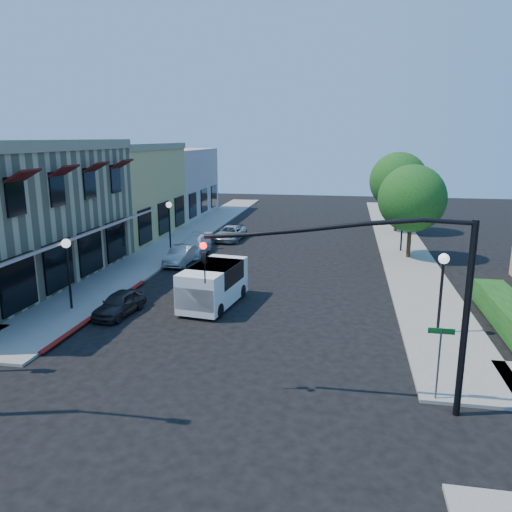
% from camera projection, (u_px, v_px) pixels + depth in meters
% --- Properties ---
extents(ground, '(120.00, 120.00, 0.00)m').
position_uv_depth(ground, '(189.00, 415.00, 15.14)').
color(ground, black).
rests_on(ground, ground).
extents(sidewalk_left, '(3.50, 50.00, 0.12)m').
position_uv_depth(sidewalk_left, '(188.00, 236.00, 42.49)').
color(sidewalk_left, gray).
rests_on(sidewalk_left, ground).
extents(sidewalk_right, '(3.50, 50.00, 0.12)m').
position_uv_depth(sidewalk_right, '(400.00, 243.00, 39.43)').
color(sidewalk_right, gray).
rests_on(sidewalk_right, ground).
extents(curb_red_strip, '(0.25, 10.00, 0.06)m').
position_uv_depth(curb_red_strip, '(103.00, 313.00, 24.00)').
color(curb_red_strip, maroon).
rests_on(curb_red_strip, ground).
extents(yellow_stucco_building, '(10.00, 12.00, 7.60)m').
position_uv_depth(yellow_stucco_building, '(106.00, 191.00, 41.84)').
color(yellow_stucco_building, '#E8C368').
rests_on(yellow_stucco_building, ground).
extents(pink_stucco_building, '(10.00, 12.00, 7.00)m').
position_uv_depth(pink_stucco_building, '(158.00, 182.00, 53.39)').
color(pink_stucco_building, '#CEAC9C').
rests_on(pink_stucco_building, ground).
extents(hedge, '(1.40, 8.00, 1.10)m').
position_uv_depth(hedge, '(510.00, 331.00, 21.71)').
color(hedge, '#144915').
rests_on(hedge, ground).
extents(street_tree_a, '(4.56, 4.56, 6.48)m').
position_uv_depth(street_tree_a, '(412.00, 198.00, 33.68)').
color(street_tree_a, '#312113').
rests_on(street_tree_a, ground).
extents(street_tree_b, '(4.94, 4.94, 7.02)m').
position_uv_depth(street_tree_b, '(398.00, 181.00, 43.17)').
color(street_tree_b, '#312113').
rests_on(street_tree_b, ground).
extents(signal_mast_arm, '(8.01, 0.39, 6.00)m').
position_uv_depth(signal_mast_arm, '(392.00, 282.00, 14.60)').
color(signal_mast_arm, black).
rests_on(signal_mast_arm, ground).
extents(street_name_sign, '(0.80, 0.06, 2.50)m').
position_uv_depth(street_name_sign, '(439.00, 352.00, 15.54)').
color(street_name_sign, '#595B5E').
rests_on(street_name_sign, ground).
extents(lamppost_left_near, '(0.44, 0.44, 3.57)m').
position_uv_depth(lamppost_left_near, '(67.00, 256.00, 23.64)').
color(lamppost_left_near, black).
rests_on(lamppost_left_near, ground).
extents(lamppost_left_far, '(0.44, 0.44, 3.57)m').
position_uv_depth(lamppost_left_far, '(169.00, 213.00, 37.04)').
color(lamppost_left_far, black).
rests_on(lamppost_left_far, ground).
extents(lamppost_right_near, '(0.44, 0.44, 3.57)m').
position_uv_depth(lamppost_right_near, '(443.00, 273.00, 20.68)').
color(lamppost_right_near, black).
rests_on(lamppost_right_near, ground).
extents(lamppost_right_far, '(0.44, 0.44, 3.57)m').
position_uv_depth(lamppost_right_far, '(403.00, 215.00, 35.99)').
color(lamppost_right_far, black).
rests_on(lamppost_right_far, ground).
extents(white_van, '(2.61, 4.87, 2.06)m').
position_uv_depth(white_van, '(213.00, 283.00, 24.75)').
color(white_van, white).
rests_on(white_van, ground).
extents(parked_car_a, '(1.68, 3.41, 1.12)m').
position_uv_depth(parked_car_a, '(120.00, 303.00, 23.60)').
color(parked_car_a, black).
rests_on(parked_car_a, ground).
extents(parked_car_b, '(1.43, 3.72, 1.21)m').
position_uv_depth(parked_car_b, '(181.00, 255.00, 33.03)').
color(parked_car_b, '#9FA1A4').
rests_on(parked_car_b, ground).
extents(parked_car_c, '(1.83, 4.50, 1.31)m').
position_uv_depth(parked_car_c, '(194.00, 246.00, 35.73)').
color(parked_car_c, silver).
rests_on(parked_car_c, ground).
extents(parked_car_d, '(2.19, 4.28, 1.16)m').
position_uv_depth(parked_car_d, '(230.00, 233.00, 40.72)').
color(parked_car_d, '#B7BBBD').
rests_on(parked_car_d, ground).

